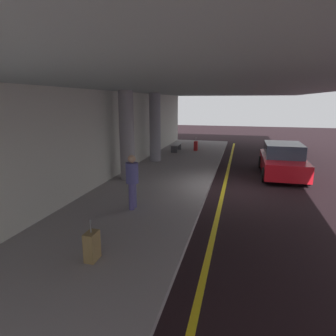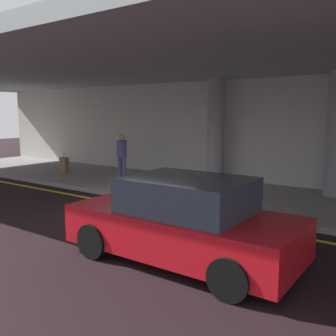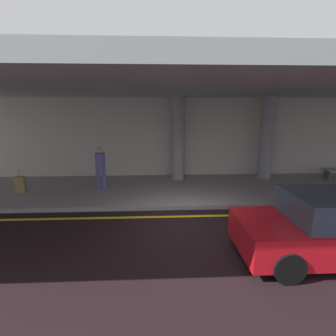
{
  "view_description": "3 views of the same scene",
  "coord_description": "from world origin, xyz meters",
  "px_view_note": "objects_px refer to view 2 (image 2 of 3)",
  "views": [
    {
      "loc": [
        -11.1,
        -0.11,
        3.4
      ],
      "look_at": [
        -1.33,
        2.38,
        1.05
      ],
      "focal_mm": 31.01,
      "sensor_mm": 36.0,
      "label": 1
    },
    {
      "loc": [
        6.39,
        -7.37,
        2.59
      ],
      "look_at": [
        -0.28,
        1.96,
        0.92
      ],
      "focal_mm": 40.34,
      "sensor_mm": 36.0,
      "label": 2
    },
    {
      "loc": [
        -1.03,
        -7.28,
        3.3
      ],
      "look_at": [
        -0.56,
        2.08,
        1.19
      ],
      "focal_mm": 28.49,
      "sensor_mm": 36.0,
      "label": 3
    }
  ],
  "objects_px": {
    "support_column_far_left": "(216,131)",
    "traveler_with_luggage": "(122,153)",
    "suitcase_upright_primary": "(64,165)",
    "car_red": "(184,221)"
  },
  "relations": [
    {
      "from": "car_red",
      "to": "suitcase_upright_primary",
      "type": "bearing_deg",
      "value": -24.34
    },
    {
      "from": "car_red",
      "to": "traveler_with_luggage",
      "type": "relative_size",
      "value": 2.44
    },
    {
      "from": "support_column_far_left",
      "to": "traveler_with_luggage",
      "type": "xyz_separation_m",
      "value": [
        -3.17,
        -1.44,
        -0.86
      ]
    },
    {
      "from": "support_column_far_left",
      "to": "traveler_with_luggage",
      "type": "bearing_deg",
      "value": -155.53
    },
    {
      "from": "traveler_with_luggage",
      "to": "suitcase_upright_primary",
      "type": "distance_m",
      "value": 3.09
    },
    {
      "from": "support_column_far_left",
      "to": "car_red",
      "type": "distance_m",
      "value": 7.19
    },
    {
      "from": "traveler_with_luggage",
      "to": "car_red",
      "type": "bearing_deg",
      "value": 179.56
    },
    {
      "from": "support_column_far_left",
      "to": "traveler_with_luggage",
      "type": "relative_size",
      "value": 2.17
    },
    {
      "from": "support_column_far_left",
      "to": "suitcase_upright_primary",
      "type": "xyz_separation_m",
      "value": [
        -6.18,
        -1.7,
        -1.51
      ]
    },
    {
      "from": "support_column_far_left",
      "to": "car_red",
      "type": "bearing_deg",
      "value": -65.99
    }
  ]
}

